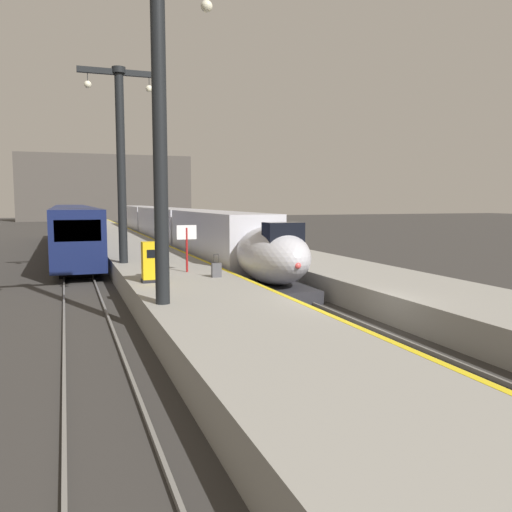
% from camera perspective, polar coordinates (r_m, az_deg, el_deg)
% --- Properties ---
extents(ground_plane, '(260.00, 260.00, 0.00)m').
position_cam_1_polar(ground_plane, '(17.84, 10.05, -7.92)').
color(ground_plane, '#33302D').
extents(platform_left, '(4.80, 110.00, 1.05)m').
position_cam_1_polar(platform_left, '(40.17, -13.18, 0.50)').
color(platform_left, gray).
rests_on(platform_left, ground).
extents(platform_right, '(4.80, 110.00, 1.05)m').
position_cam_1_polar(platform_right, '(41.89, -2.11, 0.87)').
color(platform_right, gray).
rests_on(platform_right, ground).
extents(platform_left_safety_stripe, '(0.20, 107.80, 0.01)m').
position_cam_1_polar(platform_left_safety_stripe, '(40.45, -9.99, 1.35)').
color(platform_left_safety_stripe, yellow).
rests_on(platform_left_safety_stripe, platform_left).
extents(rail_main_left, '(0.08, 110.00, 0.12)m').
position_cam_1_polar(rail_main_left, '(43.42, -9.27, 0.36)').
color(rail_main_left, slate).
rests_on(rail_main_left, ground).
extents(rail_main_right, '(0.08, 110.00, 0.12)m').
position_cam_1_polar(rail_main_right, '(43.72, -7.34, 0.43)').
color(rail_main_right, slate).
rests_on(rail_main_right, ground).
extents(rail_secondary_left, '(0.08, 110.00, 0.12)m').
position_cam_1_polar(rail_secondary_left, '(42.68, -20.02, -0.02)').
color(rail_secondary_left, slate).
rests_on(rail_secondary_left, ground).
extents(rail_secondary_right, '(0.08, 110.00, 0.12)m').
position_cam_1_polar(rail_secondary_right, '(42.70, -18.00, 0.05)').
color(rail_secondary_right, slate).
rests_on(rail_secondary_right, ground).
extents(highspeed_train_main, '(2.92, 55.88, 3.60)m').
position_cam_1_polar(highspeed_train_main, '(47.20, -9.28, 3.12)').
color(highspeed_train_main, silver).
rests_on(highspeed_train_main, ground).
extents(regional_train_adjacent, '(2.85, 36.60, 3.80)m').
position_cam_1_polar(regional_train_adjacent, '(46.40, -19.18, 3.02)').
color(regional_train_adjacent, '#141E4C').
rests_on(regional_train_adjacent, ground).
extents(station_column_near, '(4.00, 0.68, 10.07)m').
position_cam_1_polar(station_column_near, '(16.78, -10.39, 15.43)').
color(station_column_near, black).
rests_on(station_column_near, platform_left).
extents(station_column_mid, '(4.00, 0.68, 9.85)m').
position_cam_1_polar(station_column_mid, '(28.17, -14.40, 11.24)').
color(station_column_mid, black).
rests_on(station_column_mid, platform_left).
extents(passenger_near_edge, '(0.53, 0.35, 1.69)m').
position_cam_1_polar(passenger_near_edge, '(21.91, -10.18, 0.08)').
color(passenger_near_edge, '#23232D').
rests_on(passenger_near_edge, platform_left).
extents(rolling_suitcase, '(0.40, 0.22, 0.98)m').
position_cam_1_polar(rolling_suitcase, '(22.28, -4.30, -1.52)').
color(rolling_suitcase, '#4C4C51').
rests_on(rolling_suitcase, platform_left).
extents(ticket_machine_yellow, '(0.76, 0.62, 1.60)m').
position_cam_1_polar(ticket_machine_yellow, '(21.27, -11.25, -0.80)').
color(ticket_machine_yellow, yellow).
rests_on(ticket_machine_yellow, platform_left).
extents(departure_info_board, '(0.90, 0.10, 2.12)m').
position_cam_1_polar(departure_info_board, '(23.95, -7.49, 1.86)').
color(departure_info_board, maroon).
rests_on(departure_info_board, platform_left).
extents(terminus_back_wall, '(36.00, 2.00, 14.00)m').
position_cam_1_polar(terminus_back_wall, '(117.33, -15.79, 7.10)').
color(terminus_back_wall, '#4C4742').
rests_on(terminus_back_wall, ground).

